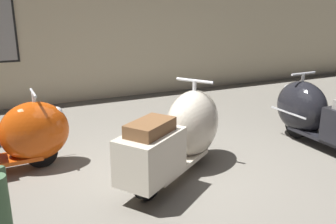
# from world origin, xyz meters

# --- Properties ---
(ground_plane) EXTENTS (60.00, 60.00, 0.00)m
(ground_plane) POSITION_xyz_m (0.00, 0.00, 0.00)
(ground_plane) COLOR slate
(showroom_back_wall) EXTENTS (18.00, 0.63, 3.61)m
(showroom_back_wall) POSITION_xyz_m (-0.18, 4.08, 1.81)
(showroom_back_wall) COLOR beige
(showroom_back_wall) RESTS_ON ground
(scooter_0) EXTENTS (1.63, 0.54, 0.99)m
(scooter_0) POSITION_xyz_m (-1.71, 0.93, 0.45)
(scooter_0) COLOR black
(scooter_0) RESTS_ON ground
(scooter_1) EXTENTS (1.80, 1.45, 1.11)m
(scooter_1) POSITION_xyz_m (0.13, 0.03, 0.51)
(scooter_1) COLOR black
(scooter_1) RESTS_ON ground
(scooter_2) EXTENTS (0.56, 1.69, 1.03)m
(scooter_2) POSITION_xyz_m (2.32, 0.03, 0.47)
(scooter_2) COLOR black
(scooter_2) RESTS_ON ground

